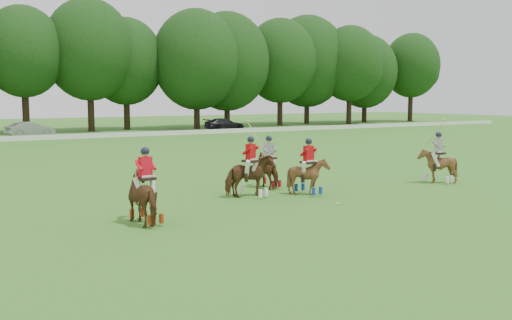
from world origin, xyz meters
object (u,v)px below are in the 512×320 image
car_mid (30,129)px  polo_stripe_b (438,165)px  polo_stripe_a (269,169)px  polo_ball (337,203)px  polo_red_b (251,176)px  polo_red_a (146,196)px  car_right (224,124)px  polo_red_c (308,175)px

car_mid → polo_stripe_b: (10.21, -39.39, 0.09)m
polo_stripe_a → polo_stripe_b: bearing=-21.4°
polo_stripe_a → polo_ball: size_ratio=23.95×
car_mid → polo_red_b: polo_red_b is taller
polo_red_a → polo_red_b: (4.92, 2.24, -0.00)m
car_right → polo_red_a: 47.02m
polo_red_a → polo_red_b: bearing=24.5°
polo_stripe_a → polo_red_c: bearing=-80.2°
car_right → polo_ball: bearing=159.5°
car_right → polo_red_c: 42.40m
car_mid → car_right: (20.48, 0.00, -0.04)m
polo_red_b → polo_stripe_b: size_ratio=1.02×
car_mid → polo_red_a: bearing=161.1°
polo_stripe_a → polo_ball: polo_stripe_a is taller
polo_red_a → polo_red_b: polo_red_b is taller
car_right → polo_red_c: bearing=158.8°
polo_red_a → polo_stripe_b: 13.71m
car_mid → polo_red_c: (3.63, -38.90, 0.06)m
car_mid → polo_red_a: polo_red_a is taller
car_mid → polo_stripe_a: size_ratio=1.99×
polo_red_a → polo_stripe_b: (13.67, 1.07, -0.03)m
polo_stripe_a → polo_stripe_b: (6.97, -2.73, 0.03)m
car_right → car_mid: bearing=92.2°
polo_ball → polo_stripe_a: bearing=90.6°
car_right → polo_stripe_a: polo_stripe_a is taller
polo_red_a → polo_red_c: size_ratio=1.05×
polo_red_b → polo_red_c: (2.16, -0.68, -0.05)m
car_right → polo_stripe_b: bearing=167.6°
polo_ball → polo_red_c: bearing=81.2°
polo_red_a → polo_ball: bearing=-5.3°
car_mid → polo_red_c: polo_red_c is taller
car_right → polo_stripe_b: polo_stripe_b is taller
polo_stripe_b → polo_ball: bearing=-166.2°
polo_red_c → polo_ball: (-0.34, -2.19, -0.72)m
car_right → polo_red_a: size_ratio=2.03×
polo_red_b → polo_stripe_a: (1.78, 1.55, -0.05)m
car_right → polo_red_b: (-19.02, -38.22, 0.15)m
polo_red_a → polo_ball: size_ratio=25.30×
polo_stripe_b → polo_stripe_a: bearing=158.6°
car_right → polo_ball: 44.55m
polo_red_b → car_right: bearing=63.5°
car_right → polo_stripe_a: size_ratio=2.14×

